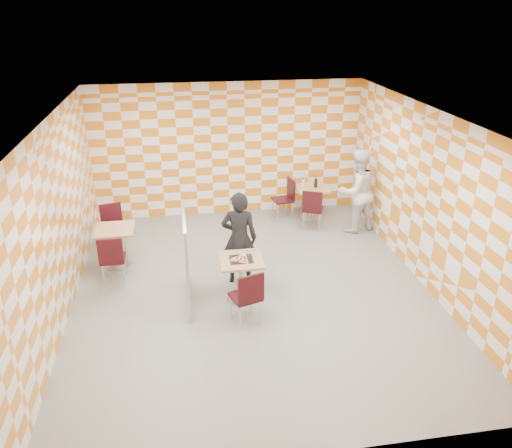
# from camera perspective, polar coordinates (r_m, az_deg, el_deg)

# --- Properties ---
(room_shell) EXTENTS (7.00, 7.00, 7.00)m
(room_shell) POSITION_cam_1_polar(r_m,az_deg,el_deg) (8.52, -1.03, 3.04)
(room_shell) COLOR gray
(room_shell) RESTS_ON ground
(main_table) EXTENTS (0.70, 0.70, 0.75)m
(main_table) POSITION_cam_1_polar(r_m,az_deg,el_deg) (8.21, -1.70, -5.50)
(main_table) COLOR tan
(main_table) RESTS_ON ground
(second_table) EXTENTS (0.70, 0.70, 0.75)m
(second_table) POSITION_cam_1_polar(r_m,az_deg,el_deg) (11.32, 6.32, 3.02)
(second_table) COLOR tan
(second_table) RESTS_ON ground
(empty_table) EXTENTS (0.70, 0.70, 0.75)m
(empty_table) POSITION_cam_1_polar(r_m,az_deg,el_deg) (9.61, -15.72, -1.80)
(empty_table) COLOR tan
(empty_table) RESTS_ON ground
(chair_main_front) EXTENTS (0.53, 0.54, 0.92)m
(chair_main_front) POSITION_cam_1_polar(r_m,az_deg,el_deg) (7.56, -0.92, -8.04)
(chair_main_front) COLOR black
(chair_main_front) RESTS_ON ground
(chair_second_front) EXTENTS (0.55, 0.56, 0.92)m
(chair_second_front) POSITION_cam_1_polar(r_m,az_deg,el_deg) (10.73, 6.47, 1.99)
(chair_second_front) COLOR black
(chair_second_front) RESTS_ON ground
(chair_second_side) EXTENTS (0.49, 0.48, 0.92)m
(chair_second_side) POSITION_cam_1_polar(r_m,az_deg,el_deg) (11.29, 3.51, 3.27)
(chair_second_side) COLOR black
(chair_second_side) RESTS_ON ground
(chair_empty_near) EXTENTS (0.42, 0.43, 0.92)m
(chair_empty_near) POSITION_cam_1_polar(r_m,az_deg,el_deg) (8.96, -16.13, -3.58)
(chair_empty_near) COLOR black
(chair_empty_near) RESTS_ON ground
(chair_empty_far) EXTENTS (0.52, 0.53, 0.92)m
(chair_empty_far) POSITION_cam_1_polar(r_m,az_deg,el_deg) (10.27, -16.04, 0.09)
(chair_empty_far) COLOR black
(chair_empty_far) RESTS_ON ground
(partition) EXTENTS (0.08, 1.38, 1.55)m
(partition) POSITION_cam_1_polar(r_m,az_deg,el_deg) (8.11, -7.95, -3.90)
(partition) COLOR white
(partition) RESTS_ON ground
(man_dark) EXTENTS (0.68, 0.51, 1.69)m
(man_dark) POSITION_cam_1_polar(r_m,az_deg,el_deg) (8.57, -1.93, -1.64)
(man_dark) COLOR black
(man_dark) RESTS_ON ground
(man_white) EXTENTS (1.03, 0.89, 1.80)m
(man_white) POSITION_cam_1_polar(r_m,az_deg,el_deg) (10.74, 11.41, 3.72)
(man_white) COLOR white
(man_white) RESTS_ON ground
(pizza_on_foil) EXTENTS (0.40, 0.40, 0.04)m
(pizza_on_foil) POSITION_cam_1_polar(r_m,az_deg,el_deg) (8.08, -1.71, -3.96)
(pizza_on_foil) COLOR silver
(pizza_on_foil) RESTS_ON main_table
(sport_bottle) EXTENTS (0.06, 0.06, 0.20)m
(sport_bottle) POSITION_cam_1_polar(r_m,az_deg,el_deg) (11.27, 5.41, 4.75)
(sport_bottle) COLOR white
(sport_bottle) RESTS_ON second_table
(soda_bottle) EXTENTS (0.07, 0.07, 0.23)m
(soda_bottle) POSITION_cam_1_polar(r_m,az_deg,el_deg) (11.22, 6.85, 4.67)
(soda_bottle) COLOR black
(soda_bottle) RESTS_ON second_table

